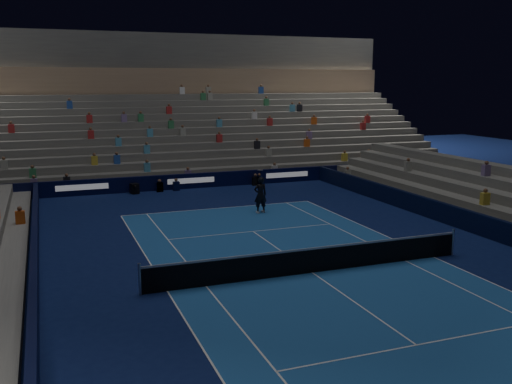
% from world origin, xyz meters
% --- Properties ---
extents(ground, '(90.00, 90.00, 0.00)m').
position_xyz_m(ground, '(0.00, 0.00, 0.00)').
color(ground, '#0C1748').
rests_on(ground, ground).
extents(court_surface, '(10.97, 23.77, 0.01)m').
position_xyz_m(court_surface, '(0.00, 0.00, 0.01)').
color(court_surface, '#1C529C').
rests_on(court_surface, ground).
extents(sponsor_barrier_far, '(44.00, 0.25, 1.00)m').
position_xyz_m(sponsor_barrier_far, '(0.00, 18.50, 0.50)').
color(sponsor_barrier_far, black).
rests_on(sponsor_barrier_far, ground).
extents(sponsor_barrier_west, '(0.25, 37.00, 1.00)m').
position_xyz_m(sponsor_barrier_west, '(-9.70, 0.00, 0.50)').
color(sponsor_barrier_west, black).
rests_on(sponsor_barrier_west, ground).
extents(grandstand_main, '(44.00, 15.20, 11.20)m').
position_xyz_m(grandstand_main, '(0.00, 27.90, 3.38)').
color(grandstand_main, '#61615C').
rests_on(grandstand_main, ground).
extents(tennis_net, '(12.90, 0.10, 1.10)m').
position_xyz_m(tennis_net, '(0.00, 0.00, 0.50)').
color(tennis_net, '#B2B2B7').
rests_on(tennis_net, ground).
extents(tennis_player, '(0.73, 0.48, 1.99)m').
position_xyz_m(tennis_player, '(1.76, 10.01, 1.00)').
color(tennis_player, black).
rests_on(tennis_player, ground).
extents(broadcast_camera, '(0.57, 0.99, 0.65)m').
position_xyz_m(broadcast_camera, '(-3.83, 17.93, 0.33)').
color(broadcast_camera, black).
rests_on(broadcast_camera, ground).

